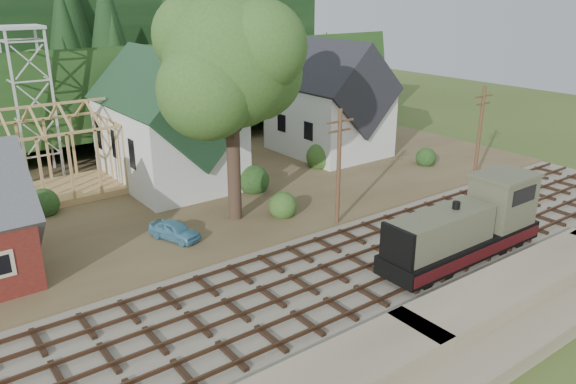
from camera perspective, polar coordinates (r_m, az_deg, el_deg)
ground at (r=30.27m, az=1.53°, el=-9.80°), size 140.00×140.00×0.00m
embankment at (r=25.27m, az=14.12°, el=-17.15°), size 64.00×5.00×1.60m
railroad_bed at (r=30.24m, az=1.53°, el=-9.67°), size 64.00×11.00×0.16m
village_flat at (r=44.47m, az=-12.99°, el=-0.19°), size 64.00×26.00×0.30m
hillside at (r=66.41m, az=-21.64°, el=5.36°), size 70.00×28.96×12.74m
ridge at (r=81.67m, az=-24.80°, el=7.40°), size 80.00×20.00×12.00m
church at (r=45.35m, az=-12.05°, el=6.90°), size 8.40×15.17×13.00m
farmhouse at (r=53.42m, az=4.14°, el=8.84°), size 8.40×10.80×10.60m
timber_frame at (r=45.37m, az=-22.31°, el=3.35°), size 8.20×6.20×6.99m
lattice_tower at (r=49.94m, az=-25.22°, el=12.30°), size 3.20×3.20×12.12m
big_tree at (r=36.18m, az=-5.70°, el=12.17°), size 10.90×8.40×14.70m
telegraph_pole_near at (r=36.44m, az=5.17°, el=2.62°), size 2.20×0.28×8.00m
telegraph_pole_far at (r=47.49m, az=18.87°, el=5.68°), size 2.20×0.28×8.00m
locomotive at (r=34.10m, az=17.85°, el=-3.48°), size 11.35×2.84×4.56m
car_blue at (r=35.69m, az=-11.46°, el=-3.83°), size 2.55×3.77×1.19m
car_red at (r=53.21m, az=5.06°, el=4.39°), size 4.44×2.15×1.22m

